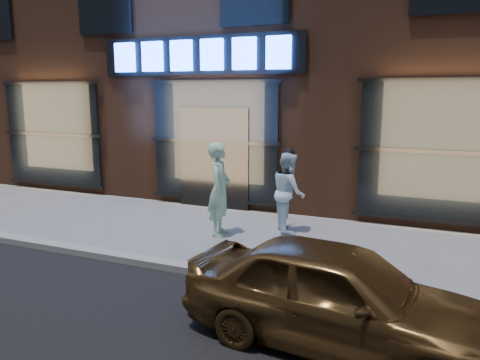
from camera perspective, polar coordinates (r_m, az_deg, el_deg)
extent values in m
plane|color=slate|center=(8.24, -15.28, -9.32)|extent=(90.00, 90.00, 0.00)
cube|color=gray|center=(8.22, -15.30, -8.93)|extent=(60.00, 0.25, 0.12)
cube|color=#54301E|center=(15.03, 3.86, 19.25)|extent=(30.00, 8.00, 10.00)
cube|color=black|center=(11.33, -5.15, 14.89)|extent=(5.20, 0.06, 0.90)
cube|color=black|center=(11.20, -3.20, 2.66)|extent=(1.80, 0.10, 2.40)
cube|color=#FFBF72|center=(14.11, -21.76, 5.22)|extent=(3.00, 0.04, 2.60)
cube|color=black|center=(14.09, -21.88, 5.20)|extent=(3.20, 0.06, 2.80)
cube|color=#FFBF72|center=(11.21, -3.09, 4.72)|extent=(3.00, 0.04, 2.60)
cube|color=black|center=(11.17, -3.18, 4.70)|extent=(3.20, 0.06, 2.80)
cube|color=#FFBF72|center=(10.10, 23.43, 3.18)|extent=(3.00, 0.04, 2.60)
cube|color=black|center=(10.06, 23.43, 3.16)|extent=(3.20, 0.06, 2.80)
cube|color=black|center=(12.90, -16.23, 20.28)|extent=(1.60, 0.06, 1.60)
cube|color=#2659FF|center=(12.33, -13.82, 14.30)|extent=(0.55, 0.12, 0.70)
cube|color=#2659FF|center=(11.87, -10.61, 14.57)|extent=(0.55, 0.12, 0.70)
cube|color=#2659FF|center=(11.46, -7.15, 14.81)|extent=(0.55, 0.12, 0.70)
cube|color=#2659FF|center=(11.08, -3.43, 15.01)|extent=(0.55, 0.12, 0.70)
cube|color=#2659FF|center=(10.76, 0.54, 15.16)|extent=(0.55, 0.12, 0.70)
cube|color=#2659FF|center=(10.48, 4.73, 15.24)|extent=(0.55, 0.12, 0.70)
imported|color=#B8F3CE|center=(9.07, -2.51, -1.13)|extent=(0.57, 0.74, 1.82)
imported|color=white|center=(9.40, 5.94, -1.42)|extent=(0.91, 0.98, 1.60)
imported|color=brown|center=(5.36, 11.81, -13.57)|extent=(3.59, 1.78, 1.18)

